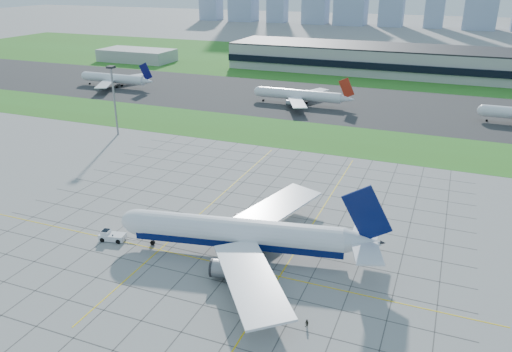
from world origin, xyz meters
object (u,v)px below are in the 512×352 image
Objects in this scene: crew_near at (113,238)px; distant_jet_1 at (300,95)px; light_mast at (114,92)px; pushback_tug at (111,236)px; distant_jet_0 at (115,78)px; airliner at (241,233)px; crew_far at (307,324)px.

crew_near is 0.04× the size of distant_jet_1.
light_mast is 2.98× the size of pushback_tug.
distant_jet_1 reaches higher than pushback_tug.
light_mast reaches higher than pushback_tug.
crew_near is at bearing -40.25° from pushback_tug.
pushback_tug is at bearing -53.82° from distant_jet_0.
airliner is 1.29× the size of distant_jet_1.
crew_near is (-29.00, -5.86, -4.13)m from airliner.
distant_jet_0 reaches higher than crew_far.
airliner reaches higher than distant_jet_1.
pushback_tug is at bearing -91.05° from distant_jet_1.
light_mast is 83.71m from pushback_tug.
airliner is at bearing -47.28° from crew_near.
distant_jet_0 is at bearing 127.07° from light_mast.
crew_near is (48.35, -67.75, -15.27)m from light_mast.
crew_far is 156.92m from distant_jet_1.
crew_far is (49.13, -12.22, -0.09)m from crew_near.
distant_jet_1 is at bearing 78.25° from pushback_tug.
airliner is 185.35m from distant_jet_0.
pushback_tug is 1.01m from crew_near.
distant_jet_0 is at bearing 168.00° from crew_far.
pushback_tug is (-29.87, -5.36, -3.99)m from airliner.
airliner is 1.37× the size of distant_jet_0.
distant_jet_0 is at bearing 115.48° from pushback_tug.
crew_near is at bearing -54.49° from light_mast.
light_mast reaches higher than crew_near.
light_mast is at bearing -125.71° from distant_jet_1.
crew_near is 0.04× the size of distant_jet_0.
crew_far is at bearing -44.92° from distant_jet_0.
pushback_tug is 170.06m from distant_jet_0.
pushback_tug is at bearing -161.35° from crew_far.
distant_jet_1 is at bearing -0.25° from distant_jet_0.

